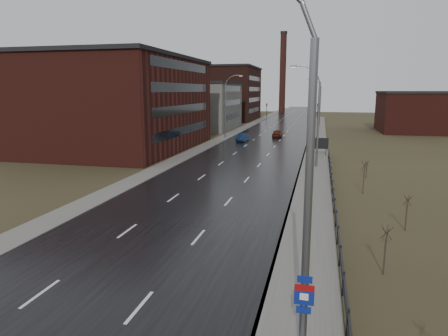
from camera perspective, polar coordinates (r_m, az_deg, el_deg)
The scene contains 23 objects.
road at distance 70.56m, azimuth 6.11°, elevation 3.97°, with size 14.00×300.00×0.06m, color black.
sidewalk_right at distance 45.26m, azimuth 12.75°, elevation -0.11°, with size 3.20×180.00×0.18m, color #595651.
curb_right at distance 45.30m, azimuth 10.83°, elevation -0.02°, with size 0.16×180.00×0.18m, color slate.
sidewalk_left at distance 72.07m, azimuth -0.38°, elevation 4.20°, with size 2.40×260.00×0.12m, color #595651.
warehouse_near at distance 62.21m, azimuth -15.50°, elevation 8.92°, with size 22.44×28.56×13.50m.
warehouse_mid at distance 91.60m, azimuth -3.66°, elevation 8.90°, with size 16.32×20.40×10.50m.
warehouse_far at distance 121.75m, azimuth -1.73°, elevation 10.61°, with size 26.52×24.48×15.50m.
building_right at distance 93.99m, azimuth 26.84°, elevation 7.19°, with size 18.36×16.32×8.50m.
smokestack at distance 160.31m, azimuth 8.39°, elevation 13.36°, with size 2.70×2.70×30.70m.
streetlight_main at distance 11.74m, azimuth 10.46°, elevation -1.71°, with size 3.91×0.29×12.11m.
streetlight_right_mid at distance 45.54m, azimuth 12.96°, elevation 7.25°, with size 3.36×0.28×11.35m.
streetlight_left at distance 73.44m, azimuth 0.38°, elevation 8.85°, with size 3.36×0.28×11.35m.
streetlight_right_far at distance 99.49m, azimuth 13.41°, elevation 9.12°, with size 3.36×0.28×11.35m.
guardrail at distance 28.89m, azimuth 15.59°, elevation -5.27°, with size 0.10×53.05×1.10m.
shrub_c at distance 20.59m, azimuth 22.04°, elevation -10.66°, with size 0.57×0.60×2.42m.
shrub_d at distance 27.37m, azimuth 24.64°, elevation -5.71°, with size 0.54×0.57×2.27m.
shrub_e at distance 35.55m, azimuth 19.35°, elevation -1.16°, with size 0.66×0.70×2.81m.
shrub_f at distance 42.27m, azimuth 19.69°, elevation -0.14°, with size 0.41×0.43×1.71m.
billboard at distance 54.11m, azimuth 13.53°, elevation 3.36°, with size 2.18×0.17×2.50m.
traffic_light_left at distance 130.63m, azimuth 6.14°, elevation 9.19°, with size 0.58×2.73×5.30m.
traffic_light_right at distance 129.52m, azimuth 13.26°, elevation 8.95°, with size 0.58×2.73×5.30m.
car_near at distance 68.23m, azimuth 2.70°, elevation 4.34°, with size 1.47×4.20×1.38m, color #0C1E3F.
car_far at distance 75.04m, azimuth 7.61°, elevation 4.89°, with size 1.72×4.26×1.45m, color #511B0D.
Camera 1 is at (9.04, -9.45, 8.61)m, focal length 32.00 mm.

